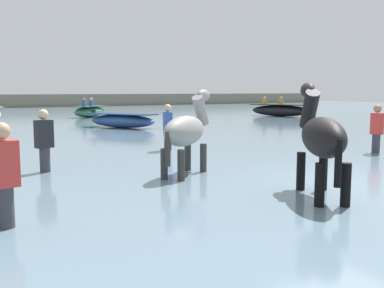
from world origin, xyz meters
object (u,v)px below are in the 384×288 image
(boat_near_port, at_px, (90,111))
(person_onlooker_right, at_px, (376,135))
(horse_lead_black, at_px, (321,140))
(person_wading_mid, at_px, (168,133))
(horse_trailing_grey, at_px, (186,133))
(person_onlooker_left, at_px, (4,188))
(person_spectator_far, at_px, (44,148))
(boat_distant_west, at_px, (122,121))
(boat_near_starboard, at_px, (280,110))

(boat_near_port, xyz_separation_m, person_onlooker_right, (1.16, -18.92, 0.12))
(horse_lead_black, xyz_separation_m, person_wading_mid, (0.55, 5.79, -0.39))
(horse_trailing_grey, xyz_separation_m, person_onlooker_right, (5.68, 0.02, -0.32))
(boat_near_port, height_order, person_onlooker_left, person_onlooker_left)
(person_spectator_far, xyz_separation_m, person_onlooker_right, (7.90, -1.67, 0.00))
(boat_distant_west, bearing_deg, person_wading_mid, -103.53)
(boat_distant_west, distance_m, person_onlooker_left, 14.02)
(person_spectator_far, height_order, person_onlooker_right, same)
(person_onlooker_left, bearing_deg, horse_trailing_grey, 26.17)
(horse_lead_black, bearing_deg, boat_distant_west, 79.97)
(horse_trailing_grey, height_order, person_onlooker_right, horse_trailing_grey)
(boat_distant_west, relative_size, person_wading_mid, 2.05)
(horse_lead_black, relative_size, boat_near_port, 0.70)
(horse_trailing_grey, distance_m, person_onlooker_right, 5.69)
(boat_near_starboard, relative_size, person_onlooker_right, 2.46)
(horse_trailing_grey, distance_m, person_spectator_far, 2.80)
(boat_near_starboard, height_order, boat_distant_west, boat_near_starboard)
(horse_trailing_grey, relative_size, boat_near_starboard, 0.50)
(person_wading_mid, height_order, person_onlooker_right, same)
(horse_trailing_grey, distance_m, boat_near_starboard, 20.11)
(person_wading_mid, distance_m, person_onlooker_right, 5.39)
(person_wading_mid, bearing_deg, person_onlooker_right, -36.93)
(boat_distant_west, bearing_deg, person_spectator_far, -120.87)
(boat_near_starboard, height_order, person_spectator_far, person_spectator_far)
(horse_trailing_grey, height_order, person_onlooker_left, horse_trailing_grey)
(horse_lead_black, distance_m, person_wading_mid, 5.83)
(person_spectator_far, bearing_deg, horse_trailing_grey, -37.23)
(boat_near_starboard, relative_size, person_wading_mid, 2.46)
(horse_trailing_grey, distance_m, boat_near_port, 19.48)
(boat_near_port, distance_m, person_onlooker_right, 18.96)
(horse_lead_black, relative_size, person_spectator_far, 1.30)
(person_onlooker_left, bearing_deg, boat_near_starboard, 39.57)
(boat_near_starboard, bearing_deg, boat_near_port, 152.28)
(person_wading_mid, relative_size, person_onlooker_right, 1.00)
(person_spectator_far, distance_m, person_onlooker_left, 3.61)
(person_wading_mid, height_order, person_spectator_far, same)
(boat_near_port, relative_size, person_spectator_far, 1.87)
(boat_near_starboard, xyz_separation_m, person_onlooker_right, (-9.23, -13.47, 0.09))
(person_onlooker_left, bearing_deg, boat_near_port, 68.84)
(horse_lead_black, bearing_deg, boat_near_port, 80.21)
(horse_lead_black, relative_size, boat_near_starboard, 0.53)
(boat_near_starboard, relative_size, person_spectator_far, 2.46)
(horse_lead_black, bearing_deg, person_onlooker_left, 169.02)
(horse_lead_black, xyz_separation_m, boat_distant_west, (2.33, 13.20, -0.55))
(boat_near_port, height_order, boat_near_starboard, boat_near_starboard)
(person_spectator_far, bearing_deg, person_onlooker_right, -11.92)
(horse_trailing_grey, distance_m, person_wading_mid, 3.55)
(boat_near_port, distance_m, person_wading_mid, 16.00)
(boat_distant_west, relative_size, person_onlooker_right, 2.05)
(horse_trailing_grey, relative_size, boat_near_port, 0.66)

